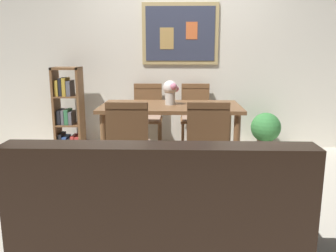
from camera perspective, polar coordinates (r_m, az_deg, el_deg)
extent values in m
plane|color=beige|center=(3.81, 1.53, -8.75)|extent=(12.00, 12.00, 0.00)
cube|color=silver|center=(4.97, 1.68, 11.50)|extent=(5.20, 0.10, 2.60)
cube|color=tan|center=(4.90, 1.98, 14.65)|extent=(1.03, 0.02, 0.81)
cube|color=#33384C|center=(4.89, 1.98, 14.66)|extent=(0.93, 0.01, 0.71)
cube|color=tan|center=(4.88, -0.20, 13.96)|extent=(0.18, 0.00, 0.28)
cube|color=#D86633|center=(4.89, 3.85, 15.12)|extent=(0.15, 0.00, 0.23)
cube|color=brown|center=(4.00, 0.41, 3.13)|extent=(1.57, 0.81, 0.04)
cylinder|color=brown|center=(3.85, -10.30, -3.18)|extent=(0.07, 0.07, 0.71)
cylinder|color=brown|center=(3.81, 10.98, -3.34)|extent=(0.07, 0.07, 0.71)
cylinder|color=brown|center=(4.47, -8.59, -0.95)|extent=(0.07, 0.07, 0.71)
cylinder|color=brown|center=(4.44, 9.66, -1.08)|extent=(0.07, 0.07, 0.71)
cube|color=brown|center=(4.74, -3.40, 0.94)|extent=(0.40, 0.40, 0.03)
cube|color=#997A66|center=(4.74, -3.40, 1.27)|extent=(0.36, 0.36, 0.03)
cylinder|color=brown|center=(4.94, -1.23, -1.24)|extent=(0.04, 0.04, 0.42)
cylinder|color=brown|center=(4.97, -5.14, -1.20)|extent=(0.04, 0.04, 0.42)
cylinder|color=brown|center=(4.61, -1.44, -2.22)|extent=(0.04, 0.04, 0.42)
cylinder|color=brown|center=(4.64, -5.64, -2.18)|extent=(0.04, 0.04, 0.42)
cube|color=brown|center=(4.88, -3.25, 4.16)|extent=(0.38, 0.04, 0.46)
cube|color=brown|center=(4.85, -3.27, 6.49)|extent=(0.38, 0.05, 0.06)
cube|color=brown|center=(3.43, 6.14, -3.53)|extent=(0.40, 0.40, 0.03)
cube|color=#997A66|center=(3.42, 6.15, -3.09)|extent=(0.36, 0.36, 0.03)
cylinder|color=brown|center=(3.33, 3.32, -8.05)|extent=(0.04, 0.04, 0.42)
cylinder|color=brown|center=(3.36, 9.19, -8.03)|extent=(0.04, 0.04, 0.42)
cylinder|color=brown|center=(3.65, 3.18, -6.20)|extent=(0.04, 0.04, 0.42)
cylinder|color=brown|center=(3.67, 8.52, -6.19)|extent=(0.04, 0.04, 0.42)
cube|color=brown|center=(3.20, 6.48, -0.23)|extent=(0.38, 0.04, 0.46)
cube|color=brown|center=(3.16, 6.56, 3.31)|extent=(0.38, 0.05, 0.06)
cube|color=brown|center=(4.74, 4.47, 0.93)|extent=(0.40, 0.40, 0.03)
cube|color=#997A66|center=(4.74, 4.47, 1.26)|extent=(0.36, 0.36, 0.03)
cylinder|color=brown|center=(4.97, 6.29, -1.24)|extent=(0.04, 0.04, 0.42)
cylinder|color=brown|center=(4.95, 2.37, -1.22)|extent=(0.04, 0.04, 0.42)
cylinder|color=brown|center=(4.64, 6.62, -2.22)|extent=(0.04, 0.04, 0.42)
cylinder|color=brown|center=(4.62, 2.41, -2.20)|extent=(0.04, 0.04, 0.42)
cube|color=brown|center=(4.88, 4.42, 4.14)|extent=(0.38, 0.04, 0.46)
cube|color=brown|center=(4.85, 4.46, 6.48)|extent=(0.38, 0.05, 0.06)
cube|color=brown|center=(3.43, -6.09, -3.54)|extent=(0.40, 0.40, 0.03)
cube|color=#997A66|center=(3.42, -6.10, -3.10)|extent=(0.36, 0.36, 0.03)
cylinder|color=brown|center=(3.37, -9.29, -7.97)|extent=(0.04, 0.04, 0.42)
cylinder|color=brown|center=(3.32, -3.46, -8.12)|extent=(0.04, 0.04, 0.42)
cylinder|color=brown|center=(3.68, -8.30, -6.15)|extent=(0.04, 0.04, 0.42)
cylinder|color=brown|center=(3.64, -2.98, -6.26)|extent=(0.04, 0.04, 0.42)
cube|color=brown|center=(3.20, -6.62, -0.23)|extent=(0.38, 0.04, 0.46)
cube|color=brown|center=(3.16, -6.71, 3.31)|extent=(0.38, 0.05, 0.06)
cube|color=black|center=(2.53, -1.07, -15.21)|extent=(1.80, 0.84, 0.40)
cube|color=black|center=(2.07, -1.55, -8.96)|extent=(1.80, 0.20, 0.44)
cube|color=black|center=(2.57, -19.62, -7.96)|extent=(0.18, 0.80, 0.22)
cube|color=black|center=(2.50, 18.00, -8.43)|extent=(0.18, 0.80, 0.22)
cube|color=#8C6B4C|center=(2.28, -12.81, -8.75)|extent=(0.32, 0.16, 0.33)
cube|color=maroon|center=(2.22, -1.33, -9.10)|extent=(0.32, 0.16, 0.33)
cube|color=brown|center=(4.94, -17.56, 2.43)|extent=(0.03, 0.28, 1.14)
cube|color=brown|center=(4.84, -13.87, 2.45)|extent=(0.03, 0.28, 1.14)
cube|color=brown|center=(5.01, -15.36, -3.83)|extent=(0.36, 0.28, 0.03)
cube|color=brown|center=(4.83, -16.11, 8.94)|extent=(0.36, 0.28, 0.03)
cube|color=brown|center=(4.93, -15.60, 0.26)|extent=(0.30, 0.28, 0.02)
cube|color=brown|center=(4.86, -15.86, 4.65)|extent=(0.30, 0.28, 0.02)
cube|color=black|center=(5.01, -16.70, -2.37)|extent=(0.05, 0.22, 0.23)
cube|color=#2D4C8C|center=(5.00, -16.04, -2.59)|extent=(0.06, 0.22, 0.19)
cube|color=black|center=(4.99, -15.38, -2.75)|extent=(0.04, 0.22, 0.17)
cube|color=#B2332D|center=(4.97, -14.87, -2.56)|extent=(0.05, 0.22, 0.20)
cube|color=#B2332D|center=(4.95, -14.15, -2.62)|extent=(0.06, 0.22, 0.19)
cube|color=black|center=(4.94, -16.92, 1.47)|extent=(0.05, 0.22, 0.19)
cube|color=#595960|center=(4.92, -16.34, 1.46)|extent=(0.04, 0.22, 0.19)
cube|color=#337247|center=(4.91, -15.80, 1.50)|extent=(0.05, 0.22, 0.20)
cube|color=#595960|center=(4.90, -15.22, 1.35)|extent=(0.04, 0.22, 0.17)
cube|color=gold|center=(4.89, -17.24, 5.93)|extent=(0.04, 0.22, 0.21)
cube|color=black|center=(4.87, -16.69, 6.10)|extent=(0.04, 0.22, 0.23)
cube|color=gold|center=(4.86, -16.15, 6.13)|extent=(0.05, 0.22, 0.23)
cube|color=#595960|center=(4.84, -15.49, 5.93)|extent=(0.05, 0.22, 0.20)
cylinder|color=brown|center=(4.95, 15.34, -3.08)|extent=(0.21, 0.21, 0.19)
cylinder|color=#332319|center=(4.92, 15.40, -2.13)|extent=(0.19, 0.19, 0.02)
sphere|color=#387F3D|center=(4.89, 15.51, -0.22)|extent=(0.39, 0.39, 0.39)
cylinder|color=#387F3D|center=(4.85, 16.19, -3.48)|extent=(0.03, 0.03, 0.28)
cylinder|color=#387F3D|center=(5.04, 16.30, -3.00)|extent=(0.03, 0.03, 0.30)
cylinder|color=beige|center=(4.02, 0.35, 4.45)|extent=(0.12, 0.12, 0.14)
sphere|color=silver|center=(4.00, 0.35, 6.23)|extent=(0.16, 0.16, 0.16)
sphere|color=pink|center=(4.06, -0.09, 6.48)|extent=(0.07, 0.07, 0.07)
sphere|color=pink|center=(3.94, 0.84, 6.39)|extent=(0.08, 0.08, 0.08)
sphere|color=pink|center=(4.02, 1.24, 6.03)|extent=(0.07, 0.07, 0.07)
cube|color=black|center=(3.82, 5.51, 3.07)|extent=(0.08, 0.16, 0.02)
cube|color=gray|center=(3.81, 5.52, 3.25)|extent=(0.06, 0.10, 0.00)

